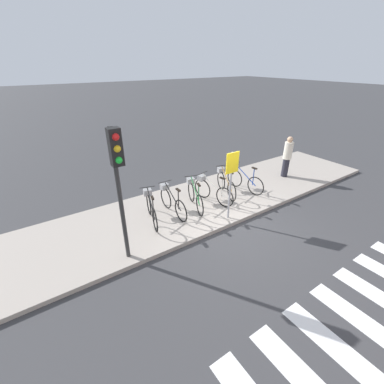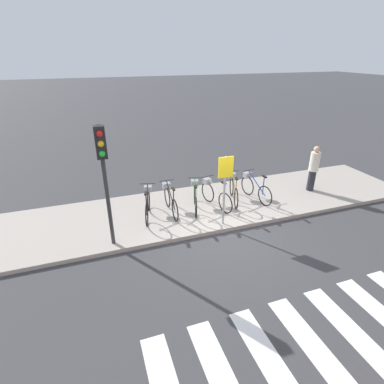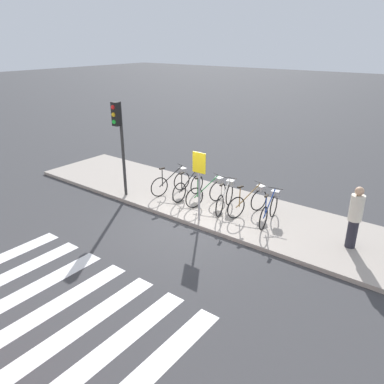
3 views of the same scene
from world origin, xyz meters
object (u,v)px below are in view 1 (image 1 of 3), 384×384
Objects in this scene: sign_post at (231,175)px; parked_bicycle_4 at (225,182)px; parked_bicycle_0 at (151,207)px; parked_bicycle_5 at (243,179)px; parked_bicycle_2 at (194,194)px; parked_bicycle_3 at (211,189)px; traffic_light at (118,171)px; pedestrian at (287,156)px; parked_bicycle_1 at (171,200)px.

parked_bicycle_4 is at bearing 53.46° from sign_post.
parked_bicycle_0 is 3.73m from parked_bicycle_5.
parked_bicycle_0 is 1.54m from parked_bicycle_2.
parked_bicycle_5 is at bearing 1.67° from parked_bicycle_3.
pedestrian is at bearing 9.33° from traffic_light.
pedestrian reaches higher than parked_bicycle_0.
parked_bicycle_0 is 2.55m from traffic_light.
parked_bicycle_0 is 0.97× the size of parked_bicycle_1.
parked_bicycle_1 is 5.37m from pedestrian.
sign_post is (-0.21, -1.15, 0.99)m from parked_bicycle_3.
parked_bicycle_0 is at bearing 179.88° from parked_bicycle_5.
parked_bicycle_0 is at bearing -177.13° from parked_bicycle_1.
parked_bicycle_0 is at bearing 149.18° from sign_post.
parked_bicycle_2 is at bearing 24.02° from traffic_light.
parked_bicycle_4 is at bearing 6.26° from parked_bicycle_2.
parked_bicycle_2 is 3.53m from traffic_light.
traffic_light is 1.52× the size of sign_post.
sign_post is (2.01, -1.20, 0.99)m from parked_bicycle_0.
parked_bicycle_3 is at bearing -1.34° from parked_bicycle_0.
traffic_light is (-2.74, -1.22, 1.87)m from parked_bicycle_2.
parked_bicycle_0 is 0.50× the size of traffic_light.
parked_bicycle_2 and parked_bicycle_3 have the same top height.
traffic_light reaches higher than parked_bicycle_3.
pedestrian is 0.52× the size of traffic_light.
pedestrian is at bearing 15.66° from sign_post.
parked_bicycle_4 is at bearing 2.22° from parked_bicycle_1.
parked_bicycle_0 is 0.76× the size of sign_post.
parked_bicycle_1 is 1.49m from parked_bicycle_3.
parked_bicycle_3 is (2.22, -0.05, 0.00)m from parked_bicycle_0.
parked_bicycle_5 is at bearing -10.17° from parked_bicycle_4.
parked_bicycle_5 is 0.97× the size of pedestrian.
parked_bicycle_2 is 1.00× the size of parked_bicycle_4.
parked_bicycle_4 is 1.92m from sign_post.
parked_bicycle_1 is 1.04× the size of parked_bicycle_2.
parked_bicycle_1 is at bearing 178.98° from pedestrian.
parked_bicycle_1 is 0.82m from parked_bicycle_2.
parked_bicycle_5 is (3.73, -0.01, 0.00)m from parked_bicycle_0.
parked_bicycle_2 is 0.98× the size of parked_bicycle_3.
traffic_light reaches higher than sign_post.
parked_bicycle_3 is at bearing 179.89° from pedestrian.
parked_bicycle_0 is 2.22m from parked_bicycle_3.
parked_bicycle_1 is 2.04m from sign_post.
sign_post is (3.20, 0.05, -0.88)m from traffic_light.
parked_bicycle_3 is (1.49, -0.09, 0.00)m from parked_bicycle_1.
parked_bicycle_2 is at bearing 179.69° from pedestrian.
parked_bicycle_3 is at bearing -178.33° from parked_bicycle_5.
sign_post reaches higher than parked_bicycle_2.
parked_bicycle_0 and parked_bicycle_1 have the same top height.
parked_bicycle_3 is at bearing 79.78° from sign_post.
parked_bicycle_5 is 2.39m from pedestrian.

